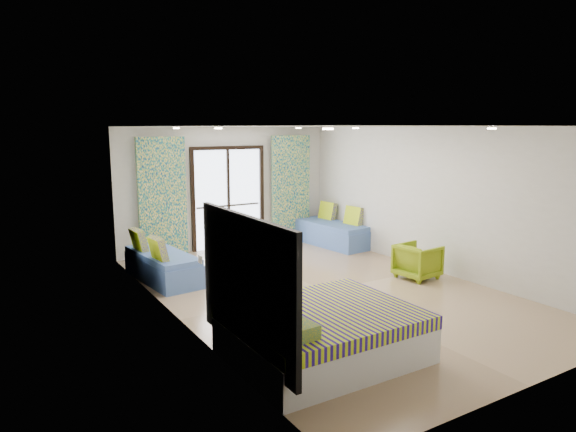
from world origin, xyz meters
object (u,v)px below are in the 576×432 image
daybed_right (332,233)px  armchair (418,259)px  bed (321,333)px  coffee_table (258,245)px  daybed_left (162,265)px

daybed_right → armchair: 2.95m
bed → armchair: bed is taller
bed → daybed_right: 5.91m
coffee_table → daybed_right: bearing=11.4°
bed → coffee_table: 4.49m
daybed_right → coffee_table: bearing=-174.4°
daybed_right → coffee_table: 2.21m
daybed_left → coffee_table: size_ratio=2.81×
bed → daybed_left: 4.05m
coffee_table → armchair: 3.15m
bed → daybed_right: bearing=52.6°
daybed_right → armchair: (-0.25, -2.94, 0.05)m
bed → armchair: bearing=27.7°
bed → daybed_left: size_ratio=1.12×
coffee_table → armchair: (1.92, -2.50, 0.00)m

